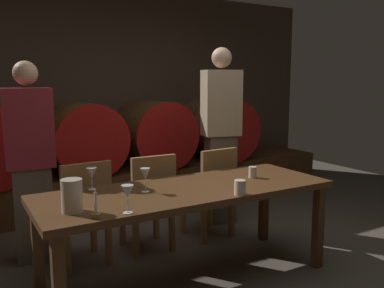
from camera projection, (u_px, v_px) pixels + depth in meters
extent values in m
plane|color=#4C443A|center=(222.00, 274.00, 3.23)|extent=(8.35, 8.35, 0.00)
cube|color=#473A2D|center=(103.00, 93.00, 5.44)|extent=(6.42, 0.24, 2.68)
cube|color=#4C2D16|center=(120.00, 185.00, 5.14)|extent=(5.78, 0.90, 0.43)
cylinder|color=brown|center=(82.00, 138.00, 4.83)|extent=(0.82, 0.90, 0.82)
cylinder|color=#9E1411|center=(94.00, 143.00, 4.43)|extent=(0.83, 0.03, 0.83)
cylinder|color=#9E1411|center=(72.00, 133.00, 5.22)|extent=(0.83, 0.03, 0.83)
cylinder|color=#2D2D33|center=(82.00, 138.00, 4.83)|extent=(0.83, 0.04, 0.83)
cylinder|color=brown|center=(152.00, 133.00, 5.27)|extent=(0.82, 0.90, 0.82)
cylinder|color=#9E1411|center=(169.00, 137.00, 4.88)|extent=(0.83, 0.03, 0.83)
cylinder|color=#9E1411|center=(138.00, 129.00, 5.67)|extent=(0.83, 0.03, 0.83)
cylinder|color=#2D2D33|center=(152.00, 133.00, 5.27)|extent=(0.83, 0.04, 0.83)
cylinder|color=brown|center=(215.00, 128.00, 5.76)|extent=(0.82, 0.90, 0.82)
cylinder|color=#9E1411|center=(235.00, 132.00, 5.36)|extent=(0.83, 0.03, 0.83)
cylinder|color=#9E1411|center=(198.00, 125.00, 6.15)|extent=(0.83, 0.03, 0.83)
cylinder|color=#2D2D33|center=(215.00, 128.00, 5.76)|extent=(0.83, 0.04, 0.83)
cube|color=#4C2D16|center=(188.00, 191.00, 3.04)|extent=(2.20, 0.79, 0.05)
cube|color=#4C2D16|center=(318.00, 227.00, 3.31)|extent=(0.07, 0.07, 0.67)
cube|color=#4C2D16|center=(38.00, 249.00, 2.87)|extent=(0.07, 0.07, 0.67)
cube|color=#4C2D16|center=(264.00, 205.00, 3.89)|extent=(0.07, 0.07, 0.67)
cube|color=olive|center=(80.00, 212.00, 3.36)|extent=(0.43, 0.43, 0.04)
cube|color=olive|center=(87.00, 190.00, 3.18)|extent=(0.40, 0.07, 0.42)
cube|color=olive|center=(93.00, 229.00, 3.63)|extent=(0.05, 0.05, 0.42)
cube|color=olive|center=(55.00, 237.00, 3.44)|extent=(0.05, 0.05, 0.42)
cube|color=olive|center=(109.00, 241.00, 3.35)|extent=(0.05, 0.05, 0.42)
cube|color=olive|center=(67.00, 250.00, 3.17)|extent=(0.05, 0.05, 0.42)
cube|color=olive|center=(146.00, 201.00, 3.67)|extent=(0.41, 0.41, 0.04)
cube|color=olive|center=(154.00, 180.00, 3.48)|extent=(0.40, 0.05, 0.42)
cube|color=olive|center=(156.00, 217.00, 3.93)|extent=(0.04, 0.04, 0.42)
cube|color=olive|center=(122.00, 223.00, 3.77)|extent=(0.04, 0.04, 0.42)
cube|color=olive|center=(172.00, 228.00, 3.64)|extent=(0.04, 0.04, 0.42)
cube|color=olive|center=(136.00, 235.00, 3.47)|extent=(0.04, 0.04, 0.42)
cube|color=olive|center=(207.00, 191.00, 3.99)|extent=(0.44, 0.44, 0.04)
cube|color=olive|center=(219.00, 172.00, 3.81)|extent=(0.40, 0.08, 0.42)
cube|color=olive|center=(210.00, 207.00, 4.26)|extent=(0.05, 0.05, 0.42)
cube|color=olive|center=(183.00, 213.00, 4.07)|extent=(0.05, 0.05, 0.42)
cube|color=olive|center=(231.00, 215.00, 3.99)|extent=(0.05, 0.05, 0.42)
cube|color=olive|center=(204.00, 222.00, 3.79)|extent=(0.05, 0.05, 0.42)
cube|color=brown|center=(34.00, 214.00, 3.45)|extent=(0.32, 0.23, 0.80)
cube|color=maroon|center=(29.00, 128.00, 3.34)|extent=(0.40, 0.27, 0.65)
sphere|color=#D8A884|center=(25.00, 73.00, 3.27)|extent=(0.19, 0.19, 0.19)
cube|color=brown|center=(220.00, 179.00, 4.37)|extent=(0.34, 0.26, 0.94)
cube|color=tan|center=(221.00, 103.00, 4.24)|extent=(0.43, 0.32, 0.67)
sphere|color=#D8A884|center=(222.00, 58.00, 4.18)|extent=(0.21, 0.21, 0.21)
cylinder|color=olive|center=(96.00, 216.00, 2.37)|extent=(0.05, 0.05, 0.02)
cylinder|color=#EDE5CC|center=(96.00, 203.00, 2.35)|extent=(0.02, 0.02, 0.13)
cone|color=yellow|center=(95.00, 190.00, 2.34)|extent=(0.01, 0.01, 0.02)
cylinder|color=beige|center=(72.00, 196.00, 2.46)|extent=(0.13, 0.13, 0.20)
cylinder|color=white|center=(92.00, 189.00, 2.98)|extent=(0.06, 0.06, 0.00)
cylinder|color=white|center=(92.00, 184.00, 2.97)|extent=(0.01, 0.01, 0.08)
cone|color=white|center=(92.00, 173.00, 2.96)|extent=(0.07, 0.07, 0.08)
cylinder|color=silver|center=(128.00, 213.00, 2.45)|extent=(0.06, 0.06, 0.00)
cylinder|color=silver|center=(128.00, 205.00, 2.44)|extent=(0.01, 0.01, 0.09)
cone|color=silver|center=(127.00, 192.00, 2.43)|extent=(0.07, 0.07, 0.08)
cylinder|color=silver|center=(146.00, 192.00, 2.92)|extent=(0.06, 0.06, 0.00)
cylinder|color=silver|center=(145.00, 186.00, 2.91)|extent=(0.01, 0.01, 0.09)
cone|color=silver|center=(145.00, 174.00, 2.90)|extent=(0.07, 0.07, 0.08)
cylinder|color=beige|center=(240.00, 187.00, 2.84)|extent=(0.08, 0.08, 0.10)
cylinder|color=beige|center=(253.00, 172.00, 3.34)|extent=(0.07, 0.07, 0.09)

